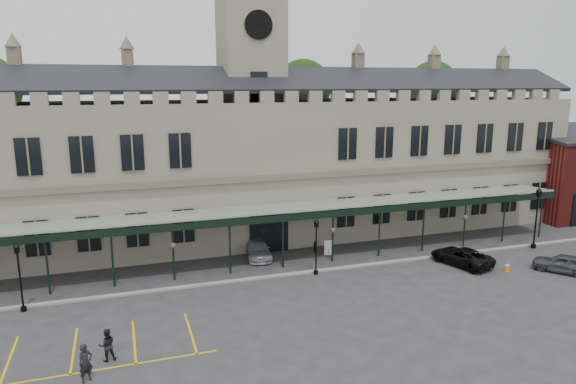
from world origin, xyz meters
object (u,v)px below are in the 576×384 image
object	(u,v)px
car_right_a	(563,263)
lamp_post_right	(537,212)
station_building	(253,164)
clock_tower	(251,88)
car_taxi	(258,249)
traffic_cone	(507,267)
lamp_post_left	(19,271)
sign_board	(329,248)
person_b	(107,345)
lamp_post_mid	(316,241)
car_van	(461,256)
person_a	(86,363)

from	to	relation	value
car_right_a	lamp_post_right	bearing A→B (deg)	-151.44
station_building	clock_tower	bearing A→B (deg)	90.00
lamp_post_right	station_building	bearing A→B (deg)	152.73
lamp_post_right	car_taxi	distance (m)	23.16
traffic_cone	lamp_post_left	bearing A→B (deg)	173.48
sign_board	person_b	world-z (taller)	person_b
traffic_cone	clock_tower	bearing A→B (deg)	136.02
sign_board	car_right_a	xyz separation A→B (m)	(14.69, -8.91, 0.10)
lamp_post_left	lamp_post_mid	bearing A→B (deg)	0.46
sign_board	car_right_a	size ratio (longest dim) A/B	0.30
clock_tower	car_taxi	world-z (taller)	clock_tower
car_taxi	person_b	xyz separation A→B (m)	(-11.11, -12.64, 0.20)
lamp_post_mid	car_taxi	bearing A→B (deg)	121.43
station_building	car_taxi	distance (m)	8.38
lamp_post_left	car_right_a	size ratio (longest dim) A/B	1.08
station_building	car_taxi	size ratio (longest dim) A/B	13.48
station_building	traffic_cone	world-z (taller)	station_building
lamp_post_left	traffic_cone	size ratio (longest dim) A/B	6.14
car_van	lamp_post_right	bearing A→B (deg)	172.77
car_right_a	lamp_post_mid	bearing A→B (deg)	-54.97
person_b	car_taxi	bearing A→B (deg)	-140.19
lamp_post_mid	lamp_post_right	distance (m)	19.47
traffic_cone	car_right_a	world-z (taller)	car_right_a
station_building	person_b	xyz separation A→B (m)	(-12.30, -18.55, -5.63)
lamp_post_mid	traffic_cone	xyz separation A→B (m)	(13.51, -3.87, -2.11)
clock_tower	car_van	size ratio (longest dim) A/B	5.18
car_taxi	person_a	distance (m)	18.64
car_taxi	person_a	world-z (taller)	person_a
lamp_post_left	lamp_post_right	size ratio (longest dim) A/B	0.84
station_building	lamp_post_mid	bearing A→B (deg)	-80.49
car_taxi	lamp_post_mid	bearing A→B (deg)	-51.13
car_taxi	person_b	world-z (taller)	person_b
lamp_post_right	lamp_post_left	bearing A→B (deg)	-179.98
traffic_cone	person_a	distance (m)	29.05
lamp_post_left	person_b	xyz separation A→B (m)	(4.92, -7.57, -1.74)
lamp_post_mid	person_b	world-z (taller)	lamp_post_mid
car_van	car_right_a	bearing A→B (deg)	130.90
sign_board	car_van	size ratio (longest dim) A/B	0.25
lamp_post_left	car_right_a	xyz separation A→B (m)	(36.22, -5.17, -1.89)
lamp_post_mid	station_building	bearing A→B (deg)	99.51
sign_board	car_van	bearing A→B (deg)	-13.14
person_a	car_taxi	bearing A→B (deg)	18.95
sign_board	car_right_a	distance (m)	17.18
person_a	traffic_cone	bearing A→B (deg)	-20.10
sign_board	lamp_post_mid	bearing A→B (deg)	-107.02
car_van	car_right_a	xyz separation A→B (m)	(6.00, -3.69, 0.02)
lamp_post_left	lamp_post_right	bearing A→B (deg)	0.02
clock_tower	car_right_a	xyz separation A→B (m)	(19.00, -16.24, -12.42)
lamp_post_mid	sign_board	size ratio (longest dim) A/B	3.43
sign_board	person_b	bearing A→B (deg)	-127.90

